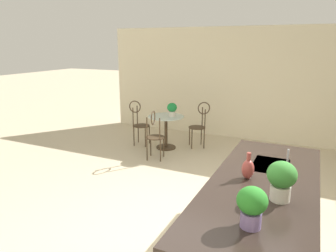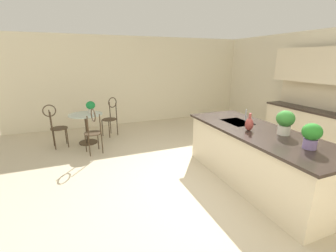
{
  "view_description": "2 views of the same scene",
  "coord_description": "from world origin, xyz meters",
  "px_view_note": "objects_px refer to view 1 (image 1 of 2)",
  "views": [
    {
      "loc": [
        3.37,
        1.22,
        2.3
      ],
      "look_at": [
        -0.7,
        -0.7,
        1.11
      ],
      "focal_mm": 33.4,
      "sensor_mm": 36.0,
      "label": 1
    },
    {
      "loc": [
        3.02,
        -1.82,
        2.03
      ],
      "look_at": [
        -0.66,
        -0.35,
        0.86
      ],
      "focal_mm": 24.37,
      "sensor_mm": 36.0,
      "label": 2
    }
  ],
  "objects_px": {
    "chair_near_window": "(200,122)",
    "chair_toward_desk": "(155,133)",
    "potted_plant_counter_near": "(282,178)",
    "bistro_table": "(166,129)",
    "chair_by_island": "(139,121)",
    "potted_plant_counter_far": "(252,205)",
    "potted_plant_on_table": "(172,109)",
    "vase_on_counter": "(248,169)"
  },
  "relations": [
    {
      "from": "chair_near_window",
      "to": "bistro_table",
      "type": "bearing_deg",
      "value": -57.86
    },
    {
      "from": "potted_plant_on_table",
      "to": "potted_plant_counter_far",
      "type": "relative_size",
      "value": 0.92
    },
    {
      "from": "chair_by_island",
      "to": "vase_on_counter",
      "type": "height_order",
      "value": "vase_on_counter"
    },
    {
      "from": "vase_on_counter",
      "to": "potted_plant_counter_far",
      "type": "bearing_deg",
      "value": 12.76
    },
    {
      "from": "chair_by_island",
      "to": "potted_plant_counter_near",
      "type": "distance_m",
      "value": 4.76
    },
    {
      "from": "bistro_table",
      "to": "chair_toward_desk",
      "type": "bearing_deg",
      "value": 8.33
    },
    {
      "from": "bistro_table",
      "to": "vase_on_counter",
      "type": "height_order",
      "value": "vase_on_counter"
    },
    {
      "from": "potted_plant_on_table",
      "to": "potted_plant_counter_near",
      "type": "distance_m",
      "value": 4.24
    },
    {
      "from": "potted_plant_counter_far",
      "to": "chair_near_window",
      "type": "bearing_deg",
      "value": -155.67
    },
    {
      "from": "vase_on_counter",
      "to": "bistro_table",
      "type": "bearing_deg",
      "value": -141.33
    },
    {
      "from": "chair_by_island",
      "to": "vase_on_counter",
      "type": "distance_m",
      "value": 4.25
    },
    {
      "from": "potted_plant_counter_far",
      "to": "vase_on_counter",
      "type": "bearing_deg",
      "value": -167.24
    },
    {
      "from": "chair_near_window",
      "to": "chair_toward_desk",
      "type": "relative_size",
      "value": 1.0
    },
    {
      "from": "potted_plant_on_table",
      "to": "vase_on_counter",
      "type": "distance_m",
      "value": 3.74
    },
    {
      "from": "potted_plant_counter_far",
      "to": "potted_plant_on_table",
      "type": "bearing_deg",
      "value": -147.87
    },
    {
      "from": "potted_plant_counter_near",
      "to": "vase_on_counter",
      "type": "height_order",
      "value": "potted_plant_counter_near"
    },
    {
      "from": "chair_by_island",
      "to": "potted_plant_on_table",
      "type": "relative_size",
      "value": 3.4
    },
    {
      "from": "chair_by_island",
      "to": "potted_plant_on_table",
      "type": "height_order",
      "value": "potted_plant_on_table"
    },
    {
      "from": "chair_near_window",
      "to": "potted_plant_counter_far",
      "type": "distance_m",
      "value": 4.72
    },
    {
      "from": "potted_plant_counter_near",
      "to": "bistro_table",
      "type": "bearing_deg",
      "value": -140.49
    },
    {
      "from": "potted_plant_on_table",
      "to": "potted_plant_counter_near",
      "type": "bearing_deg",
      "value": 37.9
    },
    {
      "from": "bistro_table",
      "to": "chair_by_island",
      "type": "relative_size",
      "value": 0.77
    },
    {
      "from": "chair_by_island",
      "to": "potted_plant_on_table",
      "type": "xyz_separation_m",
      "value": [
        -0.06,
        0.81,
        0.34
      ]
    },
    {
      "from": "chair_toward_desk",
      "to": "potted_plant_counter_far",
      "type": "height_order",
      "value": "potted_plant_counter_far"
    },
    {
      "from": "chair_near_window",
      "to": "vase_on_counter",
      "type": "bearing_deg",
      "value": 27.13
    },
    {
      "from": "bistro_table",
      "to": "potted_plant_on_table",
      "type": "relative_size",
      "value": 2.61
    },
    {
      "from": "chair_near_window",
      "to": "potted_plant_counter_near",
      "type": "bearing_deg",
      "value": 29.29
    },
    {
      "from": "chair_near_window",
      "to": "vase_on_counter",
      "type": "relative_size",
      "value": 3.62
    },
    {
      "from": "chair_by_island",
      "to": "potted_plant_on_table",
      "type": "distance_m",
      "value": 0.88
    },
    {
      "from": "potted_plant_on_table",
      "to": "chair_by_island",
      "type": "bearing_deg",
      "value": -86.01
    },
    {
      "from": "chair_near_window",
      "to": "potted_plant_counter_near",
      "type": "relative_size",
      "value": 2.81
    },
    {
      "from": "potted_plant_counter_far",
      "to": "chair_by_island",
      "type": "bearing_deg",
      "value": -139.67
    },
    {
      "from": "chair_by_island",
      "to": "vase_on_counter",
      "type": "xyz_separation_m",
      "value": [
        2.93,
        3.05,
        0.46
      ]
    },
    {
      "from": "chair_toward_desk",
      "to": "potted_plant_on_table",
      "type": "xyz_separation_m",
      "value": [
        -0.78,
        0.03,
        0.34
      ]
    },
    {
      "from": "potted_plant_on_table",
      "to": "potted_plant_counter_far",
      "type": "distance_m",
      "value": 4.6
    },
    {
      "from": "chair_near_window",
      "to": "potted_plant_on_table",
      "type": "relative_size",
      "value": 3.4
    },
    {
      "from": "chair_near_window",
      "to": "potted_plant_on_table",
      "type": "distance_m",
      "value": 0.73
    },
    {
      "from": "bistro_table",
      "to": "chair_near_window",
      "type": "distance_m",
      "value": 0.77
    },
    {
      "from": "chair_by_island",
      "to": "potted_plant_counter_far",
      "type": "bearing_deg",
      "value": 40.33
    },
    {
      "from": "bistro_table",
      "to": "potted_plant_counter_near",
      "type": "bearing_deg",
      "value": 39.51
    },
    {
      "from": "chair_by_island",
      "to": "potted_plant_counter_near",
      "type": "relative_size",
      "value": 2.81
    },
    {
      "from": "chair_toward_desk",
      "to": "potted_plant_counter_near",
      "type": "height_order",
      "value": "potted_plant_counter_near"
    }
  ]
}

